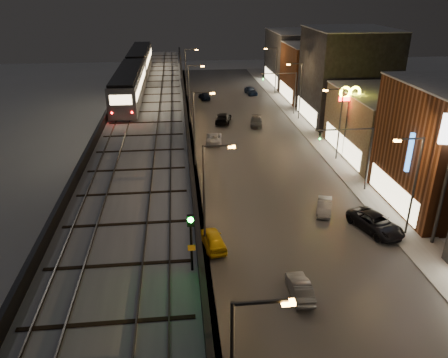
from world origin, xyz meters
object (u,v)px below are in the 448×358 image
car_onc_white (256,122)px  car_onc_red (251,91)px  car_mid_silver (214,138)px  car_far_white (204,96)px  car_taxi (213,240)px  rail_signal (191,232)px  car_mid_dark (223,118)px  car_near_white (300,288)px  car_onc_dark (375,223)px  car_onc_silver (324,207)px  subway_train (135,71)px

car_onc_white → car_onc_red: car_onc_red is taller
car_mid_silver → car_far_white: (0.31, 24.66, 0.04)m
car_taxi → car_onc_red: (12.14, 54.20, 0.07)m
rail_signal → car_onc_white: size_ratio=0.75×
rail_signal → car_mid_dark: (6.68, 47.74, -8.20)m
car_near_white → car_onc_dark: car_onc_dark is taller
car_taxi → car_mid_silver: car_taxi is taller
car_near_white → car_far_white: (-2.88, 57.85, 0.04)m
car_mid_silver → car_onc_dark: size_ratio=0.82×
car_onc_silver → car_onc_white: size_ratio=0.86×
car_taxi → car_onc_silver: (11.14, 4.89, -0.08)m
car_near_white → car_onc_silver: (5.59, 11.71, -0.01)m
car_mid_silver → car_onc_dark: car_onc_dark is taller
car_taxi → car_far_white: size_ratio=1.05×
rail_signal → car_taxi: size_ratio=0.80×
rail_signal → car_near_white: rail_signal is taller
subway_train → car_near_white: subway_train is taller
rail_signal → car_far_white: rail_signal is taller
car_far_white → car_mid_silver: bearing=77.7°
rail_signal → car_far_white: bearing=85.7°
car_onc_white → rail_signal: bearing=-94.4°
car_taxi → subway_train: bearing=-85.8°
car_mid_dark → car_onc_white: 5.37m
car_mid_silver → car_onc_dark: 28.08m
car_mid_dark → car_onc_red: car_onc_red is taller
car_onc_silver → car_near_white: bearing=-95.7°
car_taxi → car_mid_silver: 26.49m
car_mid_silver → car_onc_white: bearing=-129.6°
car_near_white → car_far_white: size_ratio=0.97×
rail_signal → car_onc_dark: rail_signal is taller
car_far_white → car_onc_silver: car_far_white is taller
car_mid_silver → car_mid_dark: car_mid_dark is taller
car_taxi → car_onc_white: 34.73m
subway_train → car_onc_silver: (19.58, -30.17, -7.88)m
rail_signal → car_far_white: (4.72, 63.26, -8.29)m
car_mid_silver → car_near_white: bearing=101.7°
subway_train → car_onc_white: subway_train is taller
car_mid_silver → car_mid_dark: (2.27, 9.14, 0.13)m
rail_signal → car_onc_silver: size_ratio=0.87×
car_mid_silver → car_mid_dark: 9.42m
car_far_white → car_onc_white: (6.89, -17.65, -0.03)m
car_onc_red → car_near_white: bearing=-103.2°
car_onc_white → car_mid_dark: bearing=166.4°
subway_train → car_mid_silver: 15.94m
car_mid_dark → car_near_white: bearing=104.5°
car_onc_silver → car_onc_white: bearing=112.9°
car_taxi → car_mid_silver: (2.36, 26.38, -0.07)m
car_mid_dark → car_far_white: size_ratio=1.35×
subway_train → car_far_white: (11.12, 15.98, -7.84)m
car_taxi → car_onc_silver: size_ratio=1.09×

